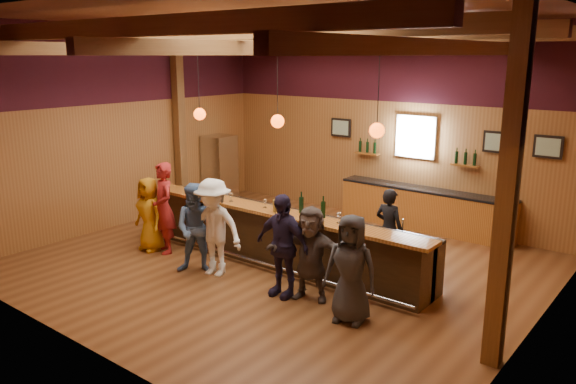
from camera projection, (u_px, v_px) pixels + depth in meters
name	position (u px, v px, depth m)	size (l,w,h in m)	color
room	(279.00, 92.00, 9.86)	(9.04, 9.00, 4.52)	brown
bar_counter	(284.00, 236.00, 10.56)	(6.30, 1.07, 1.11)	black
back_bar_cabinet	(424.00, 209.00, 12.59)	(4.00, 0.52, 0.95)	brown
window	(416.00, 137.00, 12.63)	(0.95, 0.09, 0.95)	silver
framed_pictures	(453.00, 138.00, 12.09)	(5.35, 0.05, 0.45)	black
wine_shelves	(413.00, 156.00, 12.68)	(3.00, 0.18, 0.30)	brown
pendant_lights	(278.00, 121.00, 9.94)	(4.24, 0.24, 1.37)	black
stainless_fridge	(220.00, 169.00, 14.82)	(0.70, 0.70, 1.80)	silver
customer_orange	(149.00, 214.00, 11.21)	(0.73, 0.48, 1.50)	#BF7A12
customer_redvest	(164.00, 208.00, 11.05)	(0.66, 0.44, 1.82)	maroon
customer_denim	(197.00, 228.00, 10.04)	(0.80, 0.62, 1.65)	#506FA0
customer_white	(213.00, 228.00, 9.90)	(1.14, 0.65, 1.76)	white
customer_navy	(282.00, 245.00, 9.05)	(1.01, 0.42, 1.72)	#241D3A
customer_brown	(311.00, 253.00, 8.92)	(1.44, 0.46, 1.55)	#4C413D
customer_dark	(351.00, 269.00, 8.17)	(0.80, 0.52, 1.63)	#2B2B2E
bartender	(389.00, 229.00, 10.24)	(0.55, 0.36, 1.51)	black
ice_bucket	(278.00, 206.00, 10.04)	(0.20, 0.20, 0.22)	olive
bottle_a	(301.00, 205.00, 9.94)	(0.08, 0.08, 0.39)	black
bottle_b	(323.00, 209.00, 9.66)	(0.08, 0.08, 0.38)	black
glass_a	(167.00, 183.00, 11.80)	(0.08, 0.08, 0.17)	silver
glass_b	(203.00, 188.00, 11.27)	(0.08, 0.08, 0.18)	silver
glass_c	(216.00, 190.00, 11.13)	(0.08, 0.08, 0.19)	silver
glass_d	(231.00, 195.00, 10.74)	(0.08, 0.08, 0.18)	silver
glass_e	(265.00, 201.00, 10.31)	(0.07, 0.07, 0.17)	silver
glass_f	(316.00, 212.00, 9.62)	(0.07, 0.07, 0.16)	silver
glass_g	(339.00, 215.00, 9.37)	(0.08, 0.08, 0.19)	silver
glass_h	(360.00, 222.00, 8.95)	(0.09, 0.09, 0.19)	silver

